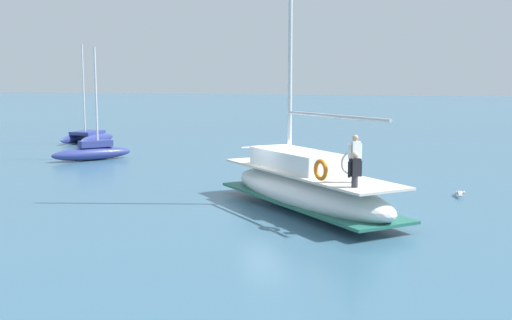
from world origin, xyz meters
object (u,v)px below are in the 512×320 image
at_px(moored_sloop_near, 88,136).
at_px(mooring_buoy, 345,174).
at_px(main_sailboat, 305,186).
at_px(seagull, 460,193).
at_px(moored_ketch_distant, 93,151).

relative_size(moored_sloop_near, mooring_buoy, 7.89).
xyz_separation_m(moored_sloop_near, mooring_buoy, (-9.43, -22.69, -0.35)).
relative_size(main_sailboat, seagull, 11.15).
distance_m(main_sailboat, moored_sloop_near, 28.82).
height_order(moored_ketch_distant, mooring_buoy, moored_ketch_distant).
bearing_deg(main_sailboat, seagull, -46.96).
xyz_separation_m(main_sailboat, mooring_buoy, (7.92, 0.32, -0.68)).
relative_size(moored_ketch_distant, seagull, 6.45).
bearing_deg(seagull, main_sailboat, 133.04).
bearing_deg(moored_ketch_distant, moored_sloop_near, 38.83).
bearing_deg(mooring_buoy, seagull, -118.72).
bearing_deg(mooring_buoy, moored_ketch_distant, 85.95).
bearing_deg(moored_sloop_near, seagull, -113.82).
distance_m(moored_sloop_near, moored_ketch_distant, 10.65).
relative_size(main_sailboat, mooring_buoy, 12.30).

